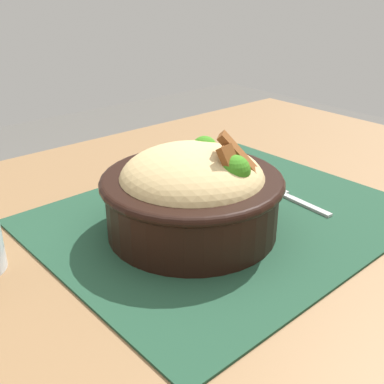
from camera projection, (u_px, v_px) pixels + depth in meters
The scene contains 4 objects.
table at pixel (224, 267), 0.61m from camera, with size 1.08×0.79×0.71m.
placemat at pixel (223, 216), 0.60m from camera, with size 0.44×0.36×0.00m, color #1E422D.
bowl at pixel (193, 192), 0.54m from camera, with size 0.23×0.23×0.12m.
fork at pixel (288, 197), 0.64m from camera, with size 0.02×0.13×0.00m.
Camera 1 is at (-0.37, -0.36, 0.99)m, focal length 43.84 mm.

